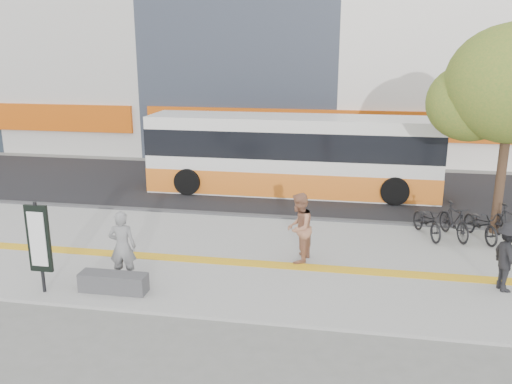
% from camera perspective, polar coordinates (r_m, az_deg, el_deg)
% --- Properties ---
extents(ground, '(120.00, 120.00, 0.00)m').
position_cam_1_polar(ground, '(13.43, -2.45, -9.51)').
color(ground, slate).
rests_on(ground, ground).
extents(sidewalk, '(40.00, 7.00, 0.08)m').
position_cam_1_polar(sidewalk, '(14.76, -1.17, -6.97)').
color(sidewalk, gray).
rests_on(sidewalk, ground).
extents(tactile_strip, '(40.00, 0.45, 0.01)m').
position_cam_1_polar(tactile_strip, '(14.29, -1.57, -7.55)').
color(tactile_strip, yellow).
rests_on(tactile_strip, sidewalk).
extents(street, '(40.00, 8.00, 0.06)m').
position_cam_1_polar(street, '(21.79, 2.69, 0.40)').
color(street, black).
rests_on(street, ground).
extents(curb, '(40.00, 0.25, 0.14)m').
position_cam_1_polar(curb, '(17.98, 1.01, -2.71)').
color(curb, '#3B3C3E').
rests_on(curb, ground).
extents(bench, '(1.60, 0.45, 0.45)m').
position_cam_1_polar(bench, '(13.07, -15.00, -9.32)').
color(bench, '#3B3C3E').
rests_on(bench, sidewalk).
extents(signboard, '(0.55, 0.10, 2.20)m').
position_cam_1_polar(signboard, '(13.18, -22.22, -4.78)').
color(signboard, black).
rests_on(signboard, sidewalk).
extents(street_tree, '(4.40, 3.80, 6.31)m').
position_cam_1_polar(street_tree, '(17.33, 25.54, 10.15)').
color(street_tree, '#3A261A').
rests_on(street_tree, sidewalk).
extents(bus, '(11.18, 2.65, 2.98)m').
position_cam_1_polar(bus, '(20.93, 3.84, 3.78)').
color(bus, silver).
rests_on(bus, street).
extents(bicycle_row, '(3.38, 1.92, 1.06)m').
position_cam_1_polar(bicycle_row, '(17.03, 21.57, -3.05)').
color(bicycle_row, black).
rests_on(bicycle_row, sidewalk).
extents(seated_woman, '(0.71, 0.52, 1.79)m').
position_cam_1_polar(seated_woman, '(13.30, -14.09, -5.69)').
color(seated_woman, black).
rests_on(seated_woman, sidewalk).
extents(pedestrian_tan, '(0.86, 1.02, 1.88)m').
position_cam_1_polar(pedestrian_tan, '(14.10, 4.61, -3.85)').
color(pedestrian_tan, '#A36B4E').
rests_on(pedestrian_tan, sidewalk).
extents(pedestrian_dark, '(0.84, 1.19, 1.67)m').
position_cam_1_polar(pedestrian_dark, '(13.76, 25.37, -6.30)').
color(pedestrian_dark, black).
rests_on(pedestrian_dark, sidewalk).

